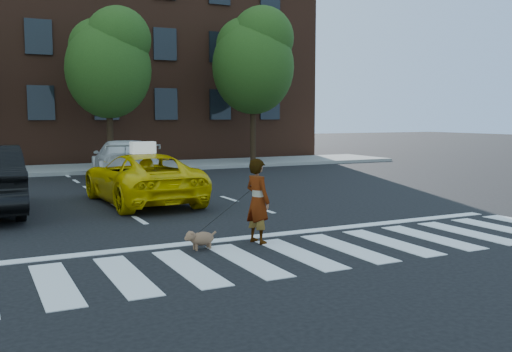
{
  "coord_description": "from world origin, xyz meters",
  "views": [
    {
      "loc": [
        -4.96,
        -8.27,
        2.35
      ],
      "look_at": [
        0.42,
        2.5,
        1.1
      ],
      "focal_mm": 40.0,
      "sensor_mm": 36.0,
      "label": 1
    }
  ],
  "objects_px": {
    "tree_mid": "(109,59)",
    "taxi": "(142,178)",
    "tree_right": "(254,57)",
    "white_suv": "(124,160)",
    "dog": "(200,238)",
    "woman": "(258,201)"
  },
  "relations": [
    {
      "from": "tree_mid",
      "to": "taxi",
      "type": "distance_m",
      "value": 10.92
    },
    {
      "from": "tree_right",
      "to": "white_suv",
      "type": "bearing_deg",
      "value": -150.19
    },
    {
      "from": "tree_mid",
      "to": "white_suv",
      "type": "xyz_separation_m",
      "value": [
        -0.47,
        -4.28,
        -4.1
      ]
    },
    {
      "from": "taxi",
      "to": "dog",
      "type": "distance_m",
      "value": 5.97
    },
    {
      "from": "tree_right",
      "to": "woman",
      "type": "xyz_separation_m",
      "value": [
        -7.77,
        -15.9,
        -4.47
      ]
    },
    {
      "from": "tree_right",
      "to": "taxi",
      "type": "bearing_deg",
      "value": -129.93
    },
    {
      "from": "taxi",
      "to": "dog",
      "type": "xyz_separation_m",
      "value": [
        -0.57,
        -5.92,
        -0.48
      ]
    },
    {
      "from": "tree_mid",
      "to": "tree_right",
      "type": "height_order",
      "value": "tree_right"
    },
    {
      "from": "dog",
      "to": "woman",
      "type": "bearing_deg",
      "value": -0.09
    },
    {
      "from": "tree_mid",
      "to": "woman",
      "type": "relative_size",
      "value": 4.47
    },
    {
      "from": "taxi",
      "to": "tree_mid",
      "type": "bearing_deg",
      "value": -100.19
    },
    {
      "from": "taxi",
      "to": "tree_right",
      "type": "bearing_deg",
      "value": -132.33
    },
    {
      "from": "tree_right",
      "to": "white_suv",
      "type": "height_order",
      "value": "tree_right"
    },
    {
      "from": "taxi",
      "to": "dog",
      "type": "height_order",
      "value": "taxi"
    },
    {
      "from": "tree_mid",
      "to": "white_suv",
      "type": "distance_m",
      "value": 5.94
    },
    {
      "from": "taxi",
      "to": "woman",
      "type": "relative_size",
      "value": 3.1
    },
    {
      "from": "white_suv",
      "to": "woman",
      "type": "relative_size",
      "value": 3.26
    },
    {
      "from": "tree_right",
      "to": "white_suv",
      "type": "relative_size",
      "value": 1.49
    },
    {
      "from": "white_suv",
      "to": "woman",
      "type": "xyz_separation_m",
      "value": [
        -0.3,
        -11.62,
        0.04
      ]
    },
    {
      "from": "tree_right",
      "to": "dog",
      "type": "bearing_deg",
      "value": -119.32
    },
    {
      "from": "tree_mid",
      "to": "tree_right",
      "type": "relative_size",
      "value": 0.92
    },
    {
      "from": "tree_right",
      "to": "woman",
      "type": "height_order",
      "value": "tree_right"
    }
  ]
}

